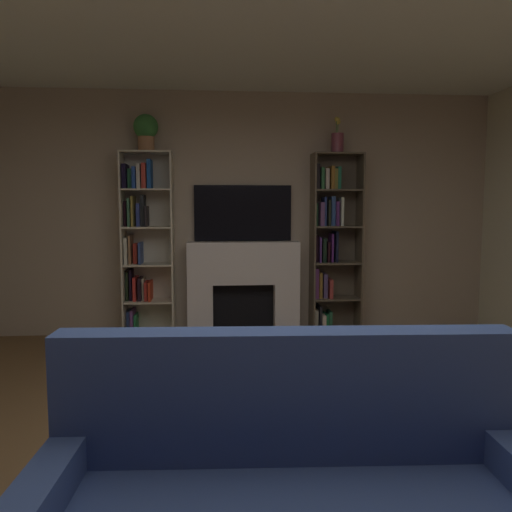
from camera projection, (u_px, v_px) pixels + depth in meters
The scene contains 9 objects.
ground_plane at pixel (274, 470), 2.79m from camera, with size 7.41×7.41×0.00m, color brown.
wall_back_accent at pixel (243, 214), 5.74m from camera, with size 5.79×0.06×2.71m, color tan.
fireplace at pixel (243, 285), 5.67m from camera, with size 1.35×0.54×1.05m.
tv at pixel (243, 213), 5.68m from camera, with size 1.09×0.06×0.62m, color black.
bookshelf_left at pixel (143, 242), 5.54m from camera, with size 0.55×0.32×2.03m.
bookshelf_right at pixel (330, 244), 5.71m from camera, with size 0.55×0.31×2.03m.
potted_plant at pixel (146, 130), 5.39m from camera, with size 0.26×0.26×0.39m.
vase_with_flowers at pixel (337, 141), 5.57m from camera, with size 0.14×0.14×0.39m.
coffee_table at pixel (270, 425), 2.49m from camera, with size 0.90×0.53×0.43m.
Camera 1 is at (-0.32, -2.64, 1.46)m, focal length 35.41 mm.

